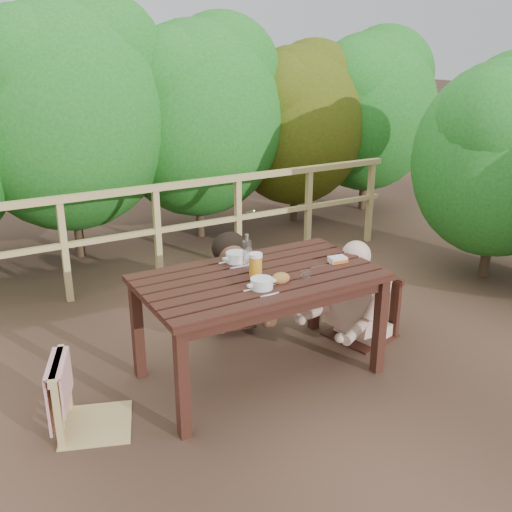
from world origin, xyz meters
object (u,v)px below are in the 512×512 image
diner_right (368,255)px  table (259,326)px  chair_right (363,282)px  butter_tub (338,260)px  tumbler (305,277)px  soup_far (237,258)px  beer_glass (256,266)px  woman (224,250)px  chair_left (90,363)px  chair_far (226,276)px  bread_roll (280,278)px  soup_near (262,284)px  bottle (247,252)px

diner_right → table: bearing=82.6°
chair_right → butter_tub: chair_right is taller
diner_right → butter_tub: size_ratio=11.06×
table → tumbler: bearing=-49.6°
soup_far → beer_glass: size_ratio=1.46×
butter_tub → chair_right: bearing=29.8°
chair_right → woman: size_ratio=0.74×
chair_left → chair_far: size_ratio=1.07×
table → bread_roll: size_ratio=12.33×
beer_glass → butter_tub: bearing=-5.0°
table → butter_tub: 0.74m
chair_right → soup_far: chair_right is taller
table → soup_near: (-0.11, -0.22, 0.42)m
tumbler → butter_tub: tumbler is taller
butter_tub → chair_left: bearing=-174.3°
soup_near → bottle: 0.40m
tumbler → chair_right: bearing=22.9°
beer_glass → butter_tub: beer_glass is taller
diner_right → soup_near: 1.20m
soup_far → bread_roll: size_ratio=1.96×
chair_left → diner_right: size_ratio=0.64×
table → soup_near: size_ratio=6.64×
diner_right → butter_tub: 0.48m
woman → diner_right: diner_right is taller
chair_left → tumbler: (1.42, -0.22, 0.36)m
woman → tumbler: woman is taller
diner_right → woman: bearing=34.3°
chair_left → woman: 1.69m
bread_roll → tumbler: 0.17m
chair_left → soup_near: 1.17m
chair_right → beer_glass: size_ratio=5.32×
woman → beer_glass: woman is taller
chair_far → chair_left: bearing=-134.5°
chair_right → diner_right: 0.22m
chair_far → butter_tub: (0.43, -0.96, 0.37)m
tumbler → woman: bearing=91.3°
soup_far → bottle: 0.16m
woman → butter_tub: (0.43, -0.98, 0.14)m
soup_near → soup_far: bearing=80.2°
table → chair_left: chair_left is taller
diner_right → tumbler: (-0.84, -0.34, 0.11)m
chair_left → chair_far: bearing=-37.1°
soup_near → tumbler: size_ratio=3.08×
chair_far → beer_glass: bearing=-91.8°
table → chair_right: 1.03m
diner_right → soup_near: (-1.16, -0.31, 0.11)m
beer_glass → soup_far: bearing=86.3°
bottle → woman: bearing=75.4°
chair_far → tumbler: size_ratio=10.35×
woman → soup_near: 1.17m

